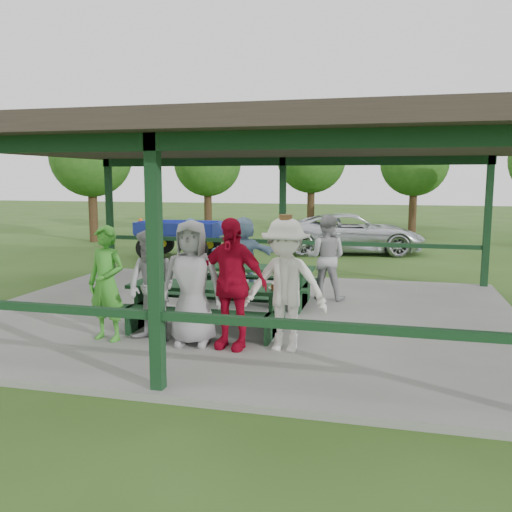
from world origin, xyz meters
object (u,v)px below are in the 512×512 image
(picnic_table_far, at_px, (250,280))
(contestant_grey_mid, at_px, (192,283))
(contestant_grey_left, at_px, (152,287))
(spectator_lblue, at_px, (244,255))
(pickup_truck, at_px, (352,233))
(spectator_grey, at_px, (326,257))
(picnic_table_near, at_px, (208,301))
(contestant_white_fedora, at_px, (285,285))
(contestant_red, at_px, (231,283))
(contestant_green, at_px, (107,283))
(farm_trailer, at_px, (180,238))
(spectator_blue, at_px, (191,253))

(picnic_table_far, xyz_separation_m, contestant_grey_mid, (-0.16, -2.85, 0.47))
(contestant_grey_left, relative_size, spectator_lblue, 1.04)
(contestant_grey_left, xyz_separation_m, contestant_grey_mid, (0.61, 0.08, 0.08))
(pickup_truck, bearing_deg, contestant_grey_left, 159.32)
(spectator_grey, xyz_separation_m, pickup_truck, (-0.03, 7.93, -0.29))
(picnic_table_near, height_order, spectator_lblue, spectator_lblue)
(spectator_lblue, bearing_deg, contestant_grey_mid, 89.13)
(contestant_white_fedora, bearing_deg, contestant_grey_left, -171.36)
(contestant_red, distance_m, pickup_truck, 11.58)
(picnic_table_near, distance_m, contestant_green, 1.68)
(picnic_table_far, xyz_separation_m, contestant_green, (-1.52, -2.95, 0.42))
(contestant_green, height_order, contestant_grey_left, contestant_green)
(picnic_table_near, relative_size, pickup_truck, 0.54)
(contestant_grey_left, xyz_separation_m, spectator_grey, (2.20, 3.68, 0.01))
(contestant_grey_mid, xyz_separation_m, pickup_truck, (1.56, 11.53, -0.36))
(picnic_table_near, bearing_deg, contestant_green, -144.26)
(contestant_grey_left, bearing_deg, contestant_red, 23.17)
(picnic_table_near, xyz_separation_m, farm_trailer, (-3.85, 8.29, 0.05))
(contestant_red, xyz_separation_m, spectator_lblue, (-0.85, 3.85, -0.13))
(contestant_white_fedora, bearing_deg, contestant_green, -172.20)
(picnic_table_near, xyz_separation_m, picnic_table_far, (0.20, 2.00, -0.00))
(contestant_green, xyz_separation_m, contestant_white_fedora, (2.77, 0.16, 0.08))
(contestant_green, xyz_separation_m, contestant_red, (1.97, 0.09, 0.08))
(contestant_grey_left, distance_m, spectator_lblue, 3.95)
(picnic_table_near, relative_size, contestant_grey_left, 1.52)
(contestant_grey_left, xyz_separation_m, contestant_white_fedora, (2.02, 0.15, 0.10))
(contestant_grey_left, bearing_deg, contestant_green, -159.38)
(picnic_table_far, distance_m, spectator_lblue, 1.13)
(contestant_red, bearing_deg, contestant_green, -168.75)
(contestant_grey_left, bearing_deg, picnic_table_near, 78.19)
(picnic_table_near, relative_size, contestant_green, 1.48)
(contestant_white_fedora, distance_m, spectator_blue, 5.05)
(contestant_red, height_order, farm_trailer, contestant_red)
(picnic_table_near, relative_size, spectator_blue, 1.66)
(picnic_table_far, distance_m, spectator_blue, 2.18)
(contestant_green, distance_m, contestant_red, 1.97)
(picnic_table_far, relative_size, contestant_green, 1.42)
(contestant_green, relative_size, farm_trailer, 0.49)
(contestant_grey_left, relative_size, pickup_truck, 0.35)
(picnic_table_far, bearing_deg, contestant_red, -81.01)
(spectator_grey, distance_m, pickup_truck, 7.94)
(contestant_grey_mid, bearing_deg, picnic_table_far, 80.12)
(contestant_white_fedora, height_order, spectator_blue, contestant_white_fedora)
(picnic_table_far, relative_size, contestant_grey_mid, 1.34)
(picnic_table_far, xyz_separation_m, spectator_grey, (1.43, 0.75, 0.40))
(contestant_grey_left, distance_m, spectator_blue, 4.33)
(picnic_table_far, bearing_deg, spectator_grey, 27.57)
(contestant_grey_mid, relative_size, pickup_truck, 0.38)
(contestant_white_fedora, height_order, spectator_lblue, contestant_white_fedora)
(picnic_table_far, bearing_deg, contestant_grey_mid, -93.12)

